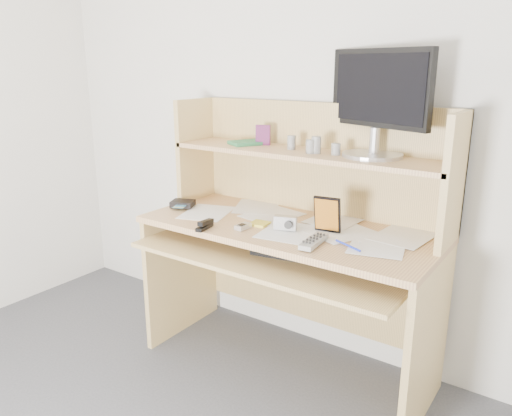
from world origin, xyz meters
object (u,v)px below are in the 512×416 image
Objects in this scene: tv_remote at (314,241)px; monitor at (378,100)px; desk at (296,232)px; keyboard at (306,253)px; game_case at (327,214)px.

monitor reaches higher than tv_remote.
keyboard is (0.14, -0.15, -0.03)m from desk.
tv_remote is at bearing -91.46° from game_case.
tv_remote is at bearing -46.91° from desk.
monitor is at bearing 69.87° from tv_remote.
keyboard is 2.48× the size of tv_remote.
desk is 0.26m from game_case.
monitor is (0.32, 0.13, 0.63)m from desk.
desk reaches higher than tv_remote.
game_case is (0.20, -0.08, 0.14)m from desk.
desk is 0.72m from monitor.
monitor is at bearing 22.72° from desk.
game_case is at bearing -21.37° from desk.
keyboard is at bearing -102.57° from monitor.
desk is 2.72× the size of monitor.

